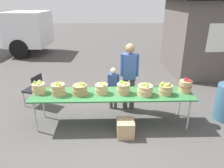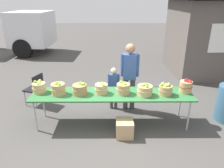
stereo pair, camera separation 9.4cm
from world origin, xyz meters
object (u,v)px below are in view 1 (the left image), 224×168
object	(u,v)px
apple_basket_green_1	(58,89)
folding_chair	(34,88)
apple_basket_green_3	(102,89)
apple_basket_red_0	(185,86)
market_table	(112,95)
apple_basket_green_5	(145,90)
apple_basket_green_6	(166,89)
vendor_adult	(129,72)
produce_crate	(125,128)
apple_basket_green_0	(39,88)
apple_basket_green_4	(123,88)
apple_basket_green_2	(80,89)
child_customer	(113,85)

from	to	relation	value
apple_basket_green_1	folding_chair	bearing A→B (deg)	131.81
apple_basket_green_3	apple_basket_red_0	world-z (taller)	apple_basket_red_0
market_table	apple_basket_green_5	distance (m)	0.72
apple_basket_green_6	folding_chair	distance (m)	3.32
apple_basket_green_1	apple_basket_green_6	size ratio (longest dim) A/B	1.05
market_table	vendor_adult	world-z (taller)	vendor_adult
apple_basket_red_0	vendor_adult	xyz separation A→B (m)	(-1.18, 0.62, 0.11)
apple_basket_green_5	produce_crate	distance (m)	0.92
apple_basket_green_1	apple_basket_green_3	distance (m)	0.93
apple_basket_green_0	vendor_adult	bearing A→B (deg)	16.51
apple_basket_green_4	apple_basket_green_6	bearing A→B (deg)	-3.92
apple_basket_green_2	child_customer	size ratio (longest dim) A/B	0.29
apple_basket_green_5	produce_crate	size ratio (longest dim) A/B	0.95
apple_basket_green_4	vendor_adult	bearing A→B (deg)	74.11
apple_basket_green_1	apple_basket_green_4	size ratio (longest dim) A/B	1.03
apple_basket_green_0	child_customer	xyz separation A→B (m)	(1.65, 0.62, -0.22)
market_table	child_customer	xyz separation A→B (m)	(0.04, 0.70, -0.07)
market_table	apple_basket_green_5	world-z (taller)	apple_basket_green_5
apple_basket_red_0	produce_crate	size ratio (longest dim) A/B	0.88
produce_crate	apple_basket_green_1	bearing A→B (deg)	162.11
apple_basket_green_3	vendor_adult	size ratio (longest dim) A/B	0.17
apple_basket_green_6	folding_chair	size ratio (longest dim) A/B	0.35
apple_basket_green_1	apple_basket_green_2	world-z (taller)	apple_basket_green_1
apple_basket_green_5	vendor_adult	bearing A→B (deg)	109.13
apple_basket_red_0	vendor_adult	size ratio (longest dim) A/B	0.18
folding_chair	apple_basket_red_0	bearing A→B (deg)	96.23
market_table	apple_basket_green_0	distance (m)	1.61
market_table	apple_basket_green_4	size ratio (longest dim) A/B	11.53
apple_basket_green_0	apple_basket_green_1	size ratio (longest dim) A/B	0.96
apple_basket_green_5	apple_basket_red_0	bearing A→B (deg)	8.30
apple_basket_green_3	child_customer	distance (m)	0.77
apple_basket_red_0	vendor_adult	distance (m)	1.34
apple_basket_green_4	child_customer	size ratio (longest dim) A/B	0.27
apple_basket_green_2	apple_basket_green_5	size ratio (longest dim) A/B	0.97
apple_basket_green_3	folding_chair	distance (m)	2.02
apple_basket_green_1	apple_basket_green_5	bearing A→B (deg)	-1.54
apple_basket_green_4	folding_chair	bearing A→B (deg)	157.71
vendor_adult	apple_basket_green_5	bearing A→B (deg)	113.18
apple_basket_green_4	market_table	bearing A→B (deg)	-179.93
apple_basket_green_3	apple_basket_red_0	distance (m)	1.85
vendor_adult	folding_chair	size ratio (longest dim) A/B	1.98
apple_basket_green_0	apple_basket_green_1	world-z (taller)	apple_basket_green_1
vendor_adult	produce_crate	distance (m)	1.44
vendor_adult	market_table	bearing A→B (deg)	61.57
apple_basket_green_0	apple_basket_green_4	xyz separation A→B (m)	(1.84, -0.08, 0.00)
apple_basket_green_0	apple_basket_green_2	size ratio (longest dim) A/B	0.93
folding_chair	child_customer	bearing A→B (deg)	103.53
apple_basket_green_1	apple_basket_green_6	distance (m)	2.30
apple_basket_green_0	vendor_adult	xyz separation A→B (m)	(2.03, 0.60, 0.13)
vendor_adult	apple_basket_green_0	bearing A→B (deg)	20.55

